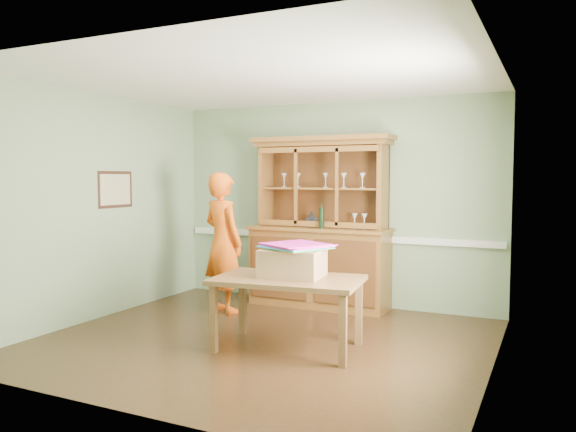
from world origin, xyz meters
The scene contains 14 objects.
floor centered at (0.00, 0.00, 0.00)m, with size 4.50×4.50×0.00m, color #3F2714.
ceiling centered at (0.00, 0.00, 2.70)m, with size 4.50×4.50×0.00m, color white.
wall_back centered at (0.00, 2.00, 1.35)m, with size 4.50×4.50×0.00m, color gray.
wall_left centered at (-2.25, 0.00, 1.35)m, with size 4.00×4.00×0.00m, color gray.
wall_right centered at (2.25, 0.00, 1.35)m, with size 4.00×4.00×0.00m, color gray.
wall_front centered at (0.00, -2.00, 1.35)m, with size 4.50×4.50×0.00m, color gray.
chair_rail centered at (0.00, 1.98, 0.90)m, with size 4.41×0.05×0.08m, color white.
framed_map centered at (-2.23, 0.30, 1.55)m, with size 0.03×0.60×0.46m.
window_panel centered at (2.23, -0.30, 1.50)m, with size 0.03×0.96×1.36m.
china_hutch centered at (-0.08, 1.75, 0.78)m, with size 1.90×0.63×2.23m.
dining_table centered at (0.35, -0.13, 0.63)m, with size 1.53×1.02×0.72m.
cardboard_box centered at (0.37, -0.06, 0.85)m, with size 0.59×0.47×0.28m, color tan.
kite_stack centered at (0.40, -0.03, 1.02)m, with size 0.73×0.73×0.05m.
person centered at (-1.06, 0.92, 0.88)m, with size 0.64×0.42×1.77m, color #F05B0F.
Camera 1 is at (2.72, -5.06, 1.71)m, focal length 35.00 mm.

